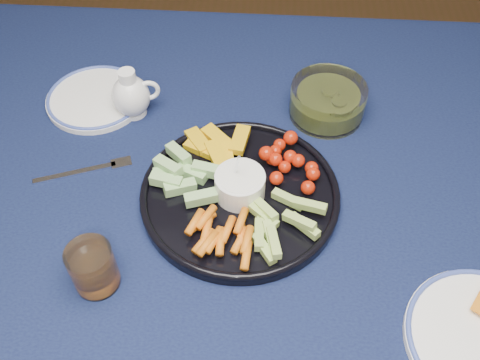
# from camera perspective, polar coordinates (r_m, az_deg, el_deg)

# --- Properties ---
(dining_table) EXTENTS (1.67, 1.07, 0.75)m
(dining_table) POSITION_cam_1_polar(r_m,az_deg,el_deg) (0.94, 5.43, -5.61)
(dining_table) COLOR #452E17
(dining_table) RESTS_ON ground
(crudite_platter) EXTENTS (0.32, 0.32, 0.10)m
(crudite_platter) POSITION_cam_1_polar(r_m,az_deg,el_deg) (0.85, -0.15, -1.29)
(crudite_platter) COLOR black
(crudite_platter) RESTS_ON dining_table
(creamer_pitcher) EXTENTS (0.09, 0.07, 0.10)m
(creamer_pitcher) POSITION_cam_1_polar(r_m,az_deg,el_deg) (1.00, -11.49, 8.83)
(creamer_pitcher) COLOR white
(creamer_pitcher) RESTS_ON dining_table
(pickle_bowl) EXTENTS (0.14, 0.14, 0.06)m
(pickle_bowl) POSITION_cam_1_polar(r_m,az_deg,el_deg) (1.00, 9.30, 8.21)
(pickle_bowl) COLOR silver
(pickle_bowl) RESTS_ON dining_table
(juice_tumbler) EXTENTS (0.06, 0.06, 0.08)m
(juice_tumbler) POSITION_cam_1_polar(r_m,az_deg,el_deg) (0.78, -15.34, -9.20)
(juice_tumbler) COLOR silver
(juice_tumbler) RESTS_ON dining_table
(fork_left) EXTENTS (0.16, 0.07, 0.00)m
(fork_left) POSITION_cam_1_polar(r_m,az_deg,el_deg) (0.94, -15.56, 1.09)
(fork_left) COLOR silver
(fork_left) RESTS_ON dining_table
(side_plate_extra) EXTENTS (0.19, 0.19, 0.02)m
(side_plate_extra) POSITION_cam_1_polar(r_m,az_deg,el_deg) (1.06, -15.13, 8.46)
(side_plate_extra) COLOR white
(side_plate_extra) RESTS_ON dining_table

